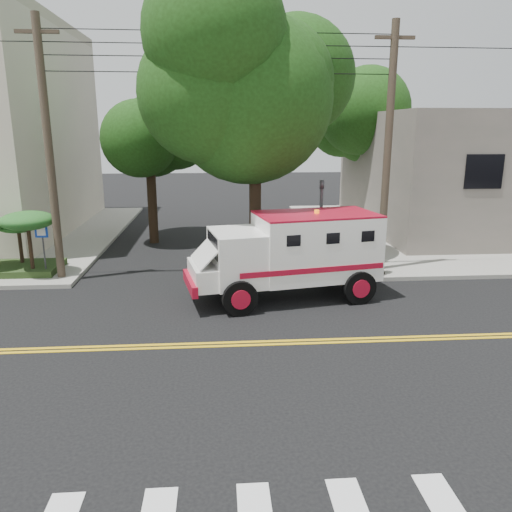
{
  "coord_description": "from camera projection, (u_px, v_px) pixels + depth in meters",
  "views": [
    {
      "loc": [
        0.16,
        -11.85,
        5.41
      ],
      "look_at": [
        1.26,
        2.83,
        1.6
      ],
      "focal_mm": 35.0,
      "sensor_mm": 36.0,
      "label": 1
    }
  ],
  "objects": [
    {
      "name": "ground",
      "position": [
        215.0,
        345.0,
        12.78
      ],
      "size": [
        100.0,
        100.0,
        0.0
      ],
      "primitive_type": "plane",
      "color": "black",
      "rests_on": "ground"
    },
    {
      "name": "sidewalk_ne",
      "position": [
        468.0,
        230.0,
        26.77
      ],
      "size": [
        17.0,
        17.0,
        0.15
      ],
      "primitive_type": "cube",
      "color": "gray",
      "rests_on": "ground"
    },
    {
      "name": "building_right",
      "position": [
        497.0,
        171.0,
        26.59
      ],
      "size": [
        14.0,
        12.0,
        6.0
      ],
      "primitive_type": "cube",
      "color": "#676158",
      "rests_on": "sidewalk_ne"
    },
    {
      "name": "utility_pole_left",
      "position": [
        49.0,
        155.0,
        17.04
      ],
      "size": [
        0.28,
        0.28,
        9.0
      ],
      "primitive_type": "cylinder",
      "color": "#382D23",
      "rests_on": "ground"
    },
    {
      "name": "utility_pole_right",
      "position": [
        387.0,
        153.0,
        18.09
      ],
      "size": [
        0.28,
        0.28,
        9.0
      ],
      "primitive_type": "cylinder",
      "color": "#382D23",
      "rests_on": "ground"
    },
    {
      "name": "tree_main",
      "position": [
        268.0,
        73.0,
        17.11
      ],
      "size": [
        6.08,
        5.7,
        9.85
      ],
      "color": "black",
      "rests_on": "ground"
    },
    {
      "name": "tree_left",
      "position": [
        155.0,
        120.0,
        22.53
      ],
      "size": [
        4.48,
        4.2,
        7.7
      ],
      "color": "black",
      "rests_on": "ground"
    },
    {
      "name": "tree_right",
      "position": [
        377.0,
        114.0,
        27.12
      ],
      "size": [
        4.8,
        4.5,
        8.2
      ],
      "color": "black",
      "rests_on": "ground"
    },
    {
      "name": "traffic_signal",
      "position": [
        321.0,
        219.0,
        17.9
      ],
      "size": [
        0.15,
        0.18,
        3.6
      ],
      "color": "#3F3F42",
      "rests_on": "ground"
    },
    {
      "name": "accessibility_sign",
      "position": [
        43.0,
        243.0,
        17.95
      ],
      "size": [
        0.45,
        0.1,
        2.02
      ],
      "color": "#3F3F42",
      "rests_on": "ground"
    },
    {
      "name": "palm_planter",
      "position": [
        11.0,
        233.0,
        18.23
      ],
      "size": [
        3.52,
        2.63,
        2.36
      ],
      "color": "#1E3314",
      "rests_on": "sidewalk_nw"
    },
    {
      "name": "armored_truck",
      "position": [
        293.0,
        251.0,
        15.94
      ],
      "size": [
        6.36,
        3.36,
        2.76
      ],
      "rotation": [
        0.0,
        0.0,
        0.19
      ],
      "color": "white",
      "rests_on": "ground"
    },
    {
      "name": "pedestrian_a",
      "position": [
        372.0,
        239.0,
        19.69
      ],
      "size": [
        0.71,
        0.47,
        1.94
      ],
      "primitive_type": "imported",
      "rotation": [
        0.0,
        0.0,
        3.14
      ],
      "color": "gray",
      "rests_on": "sidewalk_ne"
    },
    {
      "name": "pedestrian_b",
      "position": [
        374.0,
        249.0,
        18.24
      ],
      "size": [
        1.09,
        0.98,
        1.85
      ],
      "primitive_type": "imported",
      "rotation": [
        0.0,
        0.0,
        2.78
      ],
      "color": "gray",
      "rests_on": "sidewalk_ne"
    }
  ]
}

